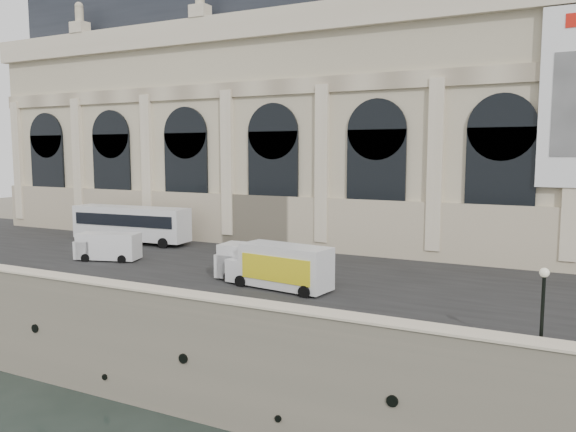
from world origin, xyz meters
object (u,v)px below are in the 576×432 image
object	(u,v)px
bus_left	(131,223)
van_c	(105,247)
van_b	(254,263)
lamp_right	(542,314)
box_truck	(280,267)

from	to	relation	value
bus_left	van_c	size ratio (longest dim) A/B	2.26
van_b	lamp_right	distance (m)	20.28
van_b	van_c	bearing A→B (deg)	176.69
bus_left	van_b	size ratio (longest dim) A/B	2.14
box_truck	lamp_right	distance (m)	17.32
van_c	van_b	bearing A→B (deg)	-3.31
van_c	box_truck	xyz separation A→B (m)	(17.65, -2.08, 0.30)
bus_left	van_b	world-z (taller)	bus_left
bus_left	box_truck	bearing A→B (deg)	-24.16
bus_left	van_c	xyz separation A→B (m)	(4.16, -7.71, -0.87)
van_b	box_truck	xyz separation A→B (m)	(2.70, -1.21, 0.17)
box_truck	van_c	bearing A→B (deg)	173.28
box_truck	bus_left	bearing A→B (deg)	155.84
van_c	box_truck	bearing A→B (deg)	-6.72
bus_left	van_c	distance (m)	8.80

